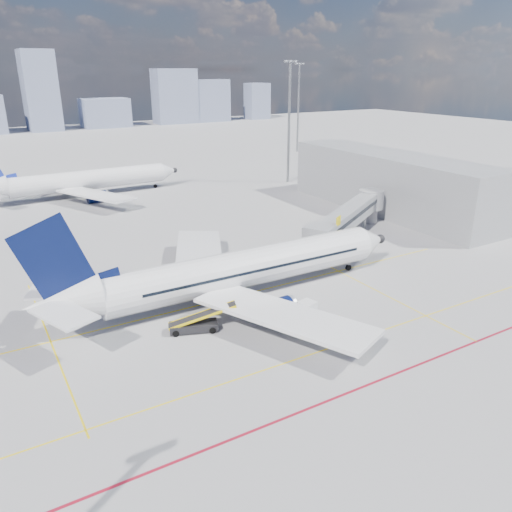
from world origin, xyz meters
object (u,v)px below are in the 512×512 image
at_px(main_aircraft, 233,271).
at_px(cargo_dolly, 301,313).
at_px(second_aircraft, 81,181).
at_px(belt_loader, 195,325).
at_px(baggage_tug, 306,319).
at_px(ramp_worker, 339,323).

distance_m(main_aircraft, cargo_dolly, 9.11).
bearing_deg(second_aircraft, belt_loader, -94.58).
bearing_deg(cargo_dolly, main_aircraft, 97.75).
bearing_deg(main_aircraft, baggage_tug, -71.02).
relative_size(second_aircraft, cargo_dolly, 10.57).
relative_size(second_aircraft, ramp_worker, 25.05).
distance_m(main_aircraft, second_aircraft, 56.42).
distance_m(second_aircraft, baggage_tug, 65.93).
height_order(second_aircraft, cargo_dolly, second_aircraft).
distance_m(baggage_tug, belt_loader, 10.79).
bearing_deg(ramp_worker, belt_loader, 92.27).
xyz_separation_m(cargo_dolly, ramp_worker, (2.15, -3.21, -0.26)).
xyz_separation_m(main_aircraft, cargo_dolly, (3.21, -8.24, -2.16)).
xyz_separation_m(second_aircraft, ramp_worker, (9.00, -67.76, -2.42)).
bearing_deg(main_aircraft, ramp_worker, -64.74).
height_order(baggage_tug, cargo_dolly, cargo_dolly).
bearing_deg(cargo_dolly, second_aircraft, 82.56).
bearing_deg(belt_loader, baggage_tug, -5.61).
bearing_deg(belt_loader, second_aircraft, 107.25).
relative_size(second_aircraft, baggage_tug, 15.10).
height_order(second_aircraft, baggage_tug, second_aircraft).
bearing_deg(baggage_tug, second_aircraft, 107.29).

